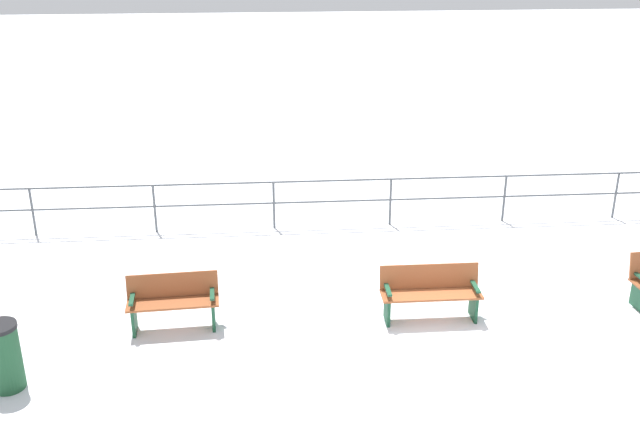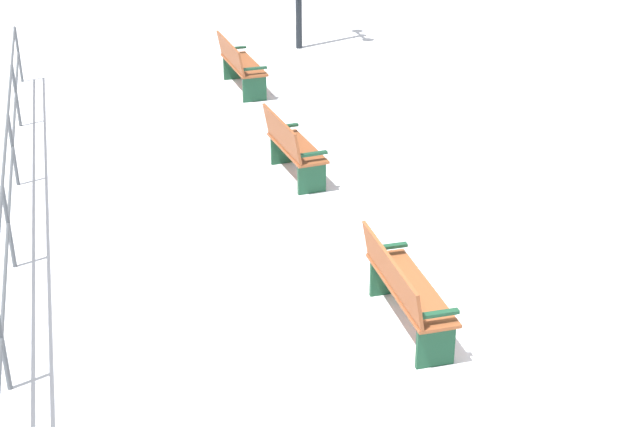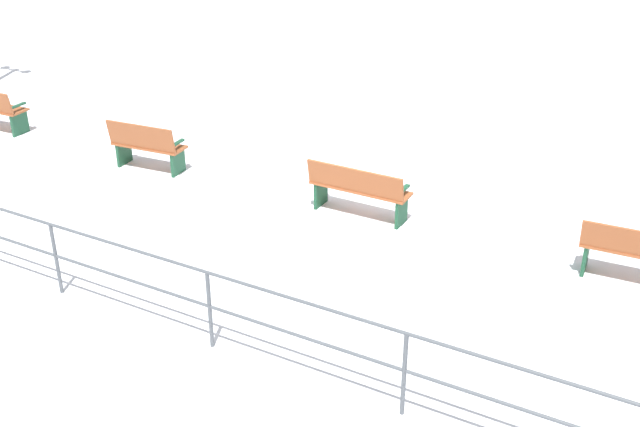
{
  "view_description": "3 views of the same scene",
  "coord_description": "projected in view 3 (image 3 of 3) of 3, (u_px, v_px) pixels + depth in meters",
  "views": [
    {
      "loc": [
        10.44,
        -2.6,
        6.18
      ],
      "look_at": [
        -1.36,
        -1.68,
        1.33
      ],
      "focal_mm": 41.36,
      "sensor_mm": 36.0,
      "label": 1
    },
    {
      "loc": [
        -2.96,
        -7.66,
        5.26
      ],
      "look_at": [
        -0.72,
        0.41,
        1.24
      ],
      "focal_mm": 52.16,
      "sensor_mm": 36.0,
      "label": 2
    },
    {
      "loc": [
        -9.85,
        -4.77,
        5.57
      ],
      "look_at": [
        -1.65,
        -0.25,
        0.86
      ],
      "focal_mm": 43.51,
      "sensor_mm": 36.0,
      "label": 3
    }
  ],
  "objects": [
    {
      "name": "bench_third",
      "position": [
        358.0,
        189.0,
        12.09
      ],
      "size": [
        0.49,
        1.62,
        0.89
      ],
      "rotation": [
        0.0,
        0.0,
        -0.0
      ],
      "color": "brown",
      "rests_on": "ground"
    },
    {
      "name": "bench_fourth",
      "position": [
        147.0,
        146.0,
        13.75
      ],
      "size": [
        0.64,
        1.39,
        0.92
      ],
      "rotation": [
        0.0,
        0.0,
        0.1
      ],
      "color": "brown",
      "rests_on": "ground"
    },
    {
      "name": "bench_second",
      "position": [
        636.0,
        252.0,
        10.3
      ],
      "size": [
        0.56,
        1.47,
        0.89
      ],
      "rotation": [
        0.0,
        0.0,
        0.06
      ],
      "color": "brown",
      "rests_on": "ground"
    },
    {
      "name": "waterfront_railing",
      "position": [
        209.0,
        295.0,
        8.93
      ],
      "size": [
        0.05,
        19.69,
        1.04
      ],
      "color": "#4C5156",
      "rests_on": "ground"
    },
    {
      "name": "ground_plane",
      "position": [
        356.0,
        218.0,
        12.27
      ],
      "size": [
        80.0,
        80.0,
        0.0
      ],
      "primitive_type": "plane",
      "color": "white",
      "rests_on": "ground"
    }
  ]
}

